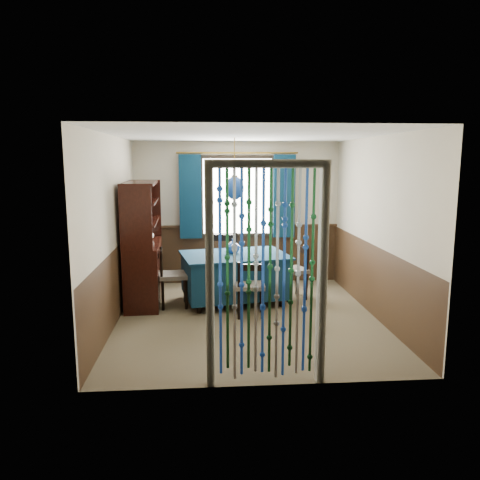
{
  "coord_description": "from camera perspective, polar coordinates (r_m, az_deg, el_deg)",
  "views": [
    {
      "loc": [
        -0.58,
        -6.23,
        2.17
      ],
      "look_at": [
        -0.06,
        0.53,
        1.01
      ],
      "focal_mm": 35.0,
      "sensor_mm": 36.0,
      "label": 1
    }
  ],
  "objects": [
    {
      "name": "sideboard",
      "position": [
        7.36,
        -11.73,
        -2.56
      ],
      "size": [
        0.55,
        1.44,
        1.86
      ],
      "rotation": [
        0.0,
        0.0,
        0.04
      ],
      "color": "black",
      "rests_on": "floor"
    },
    {
      "name": "window",
      "position": [
        8.23,
        -0.32,
        5.34
      ],
      "size": [
        1.32,
        0.12,
        1.42
      ],
      "primitive_type": "cube",
      "color": "black",
      "rests_on": "wall_back"
    },
    {
      "name": "pendant_lamp",
      "position": [
        7.01,
        -0.67,
        6.36
      ],
      "size": [
        0.28,
        0.28,
        0.91
      ],
      "color": "olive",
      "rests_on": "ceiling"
    },
    {
      "name": "dining_table",
      "position": [
        7.21,
        -0.65,
        -4.22
      ],
      "size": [
        1.75,
        1.36,
        0.76
      ],
      "rotation": [
        0.0,
        0.0,
        0.18
      ],
      "color": "#0C2A41",
      "rests_on": "floor"
    },
    {
      "name": "wainscot_front",
      "position": [
        4.6,
        3.25,
        -11.61
      ],
      "size": [
        3.6,
        0.0,
        3.6
      ],
      "primitive_type": "plane",
      "rotation": [
        -1.57,
        0.0,
        0.0
      ],
      "color": "#3B2616",
      "rests_on": "ground"
    },
    {
      "name": "wall_left",
      "position": [
        6.42,
        -15.28,
        1.09
      ],
      "size": [
        0.0,
        4.0,
        4.0
      ],
      "primitive_type": "plane",
      "rotation": [
        1.57,
        0.0,
        1.57
      ],
      "color": "beige",
      "rests_on": "ground"
    },
    {
      "name": "chair_left",
      "position": [
        7.07,
        -8.32,
        -4.33
      ],
      "size": [
        0.45,
        0.47,
        0.88
      ],
      "rotation": [
        0.0,
        0.0,
        -1.48
      ],
      "color": "black",
      "rests_on": "floor"
    },
    {
      "name": "chair_far",
      "position": [
        7.83,
        -1.98,
        -2.56
      ],
      "size": [
        0.53,
        0.51,
        0.97
      ],
      "rotation": [
        0.0,
        0.0,
        3.02
      ],
      "color": "black",
      "rests_on": "floor"
    },
    {
      "name": "wall_front",
      "position": [
        4.37,
        3.37,
        -2.48
      ],
      "size": [
        3.6,
        0.0,
        3.6
      ],
      "primitive_type": "plane",
      "rotation": [
        -1.57,
        0.0,
        0.0
      ],
      "color": "beige",
      "rests_on": "ground"
    },
    {
      "name": "chair_near",
      "position": [
        6.55,
        1.27,
        -5.7
      ],
      "size": [
        0.43,
        0.41,
        0.81
      ],
      "rotation": [
        0.0,
        0.0,
        -0.07
      ],
      "color": "black",
      "rests_on": "floor"
    },
    {
      "name": "wainscot_left",
      "position": [
        6.56,
        -14.86,
        -5.4
      ],
      "size": [
        0.0,
        4.0,
        4.0
      ],
      "primitive_type": "plane",
      "rotation": [
        1.57,
        0.0,
        1.57
      ],
      "color": "#3B2616",
      "rests_on": "ground"
    },
    {
      "name": "wainscot_back",
      "position": [
        8.41,
        -0.33,
        -1.79
      ],
      "size": [
        3.6,
        0.0,
        3.6
      ],
      "primitive_type": "plane",
      "rotation": [
        1.57,
        0.0,
        0.0
      ],
      "color": "#3B2616",
      "rests_on": "ground"
    },
    {
      "name": "vase_sideboard",
      "position": [
        7.55,
        -11.12,
        0.81
      ],
      "size": [
        0.23,
        0.23,
        0.21
      ],
      "primitive_type": "imported",
      "rotation": [
        0.0,
        0.0,
        0.22
      ],
      "color": "beige",
      "rests_on": "sideboard"
    },
    {
      "name": "wainscot_right",
      "position": [
        6.87,
        15.97,
        -4.77
      ],
      "size": [
        0.0,
        4.0,
        4.0
      ],
      "primitive_type": "plane",
      "rotation": [
        1.57,
        0.0,
        -1.57
      ],
      "color": "#3B2616",
      "rests_on": "ground"
    },
    {
      "name": "doorway",
      "position": [
        4.47,
        3.24,
        -4.82
      ],
      "size": [
        1.16,
        0.12,
        2.18
      ],
      "primitive_type": null,
      "color": "silver",
      "rests_on": "ground"
    },
    {
      "name": "vase_table",
      "position": [
        7.22,
        -0.86,
        -0.8
      ],
      "size": [
        0.24,
        0.24,
        0.2
      ],
      "primitive_type": "imported",
      "rotation": [
        0.0,
        0.0,
        -0.3
      ],
      "color": "#16419C",
      "rests_on": "dining_table"
    },
    {
      "name": "ceiling",
      "position": [
        6.27,
        0.97,
        12.69
      ],
      "size": [
        4.0,
        4.0,
        0.0
      ],
      "primitive_type": "plane",
      "rotation": [
        3.14,
        0.0,
        0.0
      ],
      "color": "silver",
      "rests_on": "ground"
    },
    {
      "name": "bowl_shelf",
      "position": [
        6.99,
        -11.69,
        2.3
      ],
      "size": [
        0.24,
        0.24,
        0.06
      ],
      "primitive_type": "imported",
      "rotation": [
        0.0,
        0.0,
        -0.02
      ],
      "color": "beige",
      "rests_on": "sideboard"
    },
    {
      "name": "wall_back",
      "position": [
        8.3,
        -0.34,
        3.31
      ],
      "size": [
        3.6,
        0.0,
        3.6
      ],
      "primitive_type": "plane",
      "rotation": [
        1.57,
        0.0,
        0.0
      ],
      "color": "beige",
      "rests_on": "ground"
    },
    {
      "name": "floor",
      "position": [
        6.62,
        0.91,
        -9.45
      ],
      "size": [
        4.0,
        4.0,
        0.0
      ],
      "primitive_type": "plane",
      "color": "brown",
      "rests_on": "ground"
    },
    {
      "name": "wall_right",
      "position": [
        6.74,
        16.38,
        1.43
      ],
      "size": [
        0.0,
        4.0,
        4.0
      ],
      "primitive_type": "plane",
      "rotation": [
        1.57,
        0.0,
        -1.57
      ],
      "color": "beige",
      "rests_on": "ground"
    },
    {
      "name": "chair_right",
      "position": [
        7.48,
        6.65,
        -3.68
      ],
      "size": [
        0.49,
        0.51,
        0.84
      ],
      "rotation": [
        0.0,
        0.0,
        1.83
      ],
      "color": "black",
      "rests_on": "floor"
    }
  ]
}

